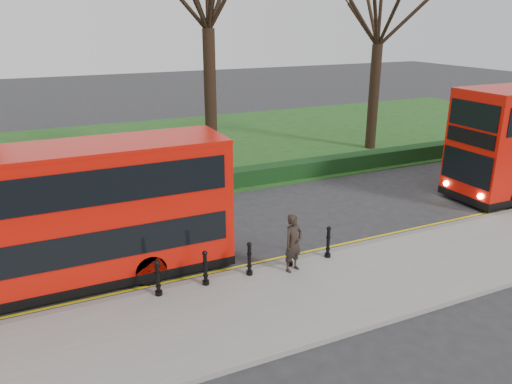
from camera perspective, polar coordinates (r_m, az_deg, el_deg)
ground at (r=16.55m, az=0.64°, el=-7.09°), size 120.00×120.00×0.00m
pavement at (r=14.20m, az=6.02°, el=-11.63°), size 60.00×4.00×0.15m
kerb at (r=15.72m, az=2.24°, el=-8.30°), size 60.00×0.25×0.16m
grass_verge at (r=29.99m, az=-11.95°, el=4.67°), size 60.00×18.00×0.06m
hedge at (r=22.27m, az=-6.97°, el=0.92°), size 60.00×0.90×0.80m
yellow_line_outer at (r=15.99m, az=1.74°, el=-8.07°), size 60.00×0.10×0.01m
yellow_line_inner at (r=16.15m, az=1.42°, el=-7.78°), size 60.00×0.10×0.01m
tree_right at (r=29.79m, az=14.05°, el=19.82°), size 6.99×6.99×10.92m
bollard_row at (r=14.77m, az=-0.76°, el=-7.69°), size 5.62×0.15×1.00m
bus_lead at (r=14.95m, az=-22.66°, el=-3.06°), size 10.21×2.35×4.06m
pedestrian at (r=14.89m, az=4.29°, el=-5.82°), size 0.74×0.59×1.79m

